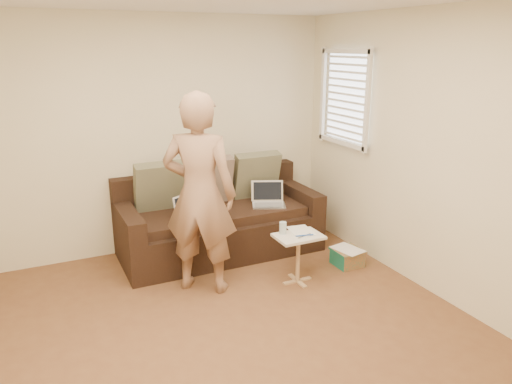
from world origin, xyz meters
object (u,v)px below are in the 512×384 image
(striped_box, at_px, (347,257))
(laptop_silver, at_px, (269,206))
(person, at_px, (200,194))
(drinking_glass, at_px, (283,228))
(laptop_white, at_px, (194,217))
(side_table, at_px, (298,259))
(sofa, at_px, (220,217))

(striped_box, bearing_deg, laptop_silver, 126.17)
(laptop_silver, relative_size, person, 0.19)
(striped_box, bearing_deg, person, 173.25)
(laptop_silver, xyz_separation_m, drinking_glass, (-0.24, -0.77, 0.04))
(laptop_silver, bearing_deg, striped_box, -30.43)
(laptop_silver, xyz_separation_m, striped_box, (0.56, -0.76, -0.43))
(laptop_silver, bearing_deg, person, -126.93)
(laptop_white, distance_m, side_table, 1.19)
(drinking_glass, relative_size, striped_box, 0.41)
(person, height_order, striped_box, person)
(laptop_silver, bearing_deg, laptop_white, -156.44)
(laptop_silver, distance_m, side_table, 0.92)
(drinking_glass, bearing_deg, laptop_white, 130.15)
(laptop_silver, relative_size, striped_box, 1.24)
(sofa, bearing_deg, person, -123.09)
(side_table, xyz_separation_m, drinking_glass, (-0.12, 0.10, 0.31))
(side_table, xyz_separation_m, striped_box, (0.68, 0.11, -0.16))
(person, distance_m, drinking_glass, 0.89)
(laptop_white, xyz_separation_m, side_table, (0.77, -0.87, -0.27))
(laptop_silver, bearing_deg, drinking_glass, -83.90)
(sofa, xyz_separation_m, laptop_silver, (0.54, -0.15, 0.10))
(side_table, bearing_deg, sofa, 112.40)
(laptop_silver, height_order, laptop_white, laptop_silver)
(laptop_white, height_order, drinking_glass, laptop_white)
(striped_box, bearing_deg, sofa, 140.27)
(drinking_glass, bearing_deg, side_table, -38.69)
(sofa, relative_size, laptop_white, 6.78)
(side_table, bearing_deg, striped_box, 9.03)
(laptop_white, height_order, side_table, laptop_white)
(person, relative_size, side_table, 3.81)
(side_table, bearing_deg, drinking_glass, 141.31)
(person, height_order, side_table, person)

